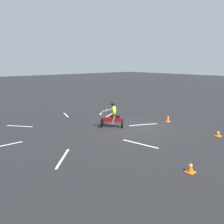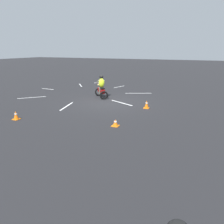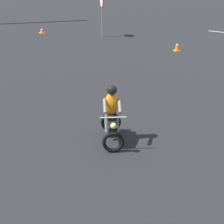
{
  "view_description": "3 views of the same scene",
  "coord_description": "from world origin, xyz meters",
  "px_view_note": "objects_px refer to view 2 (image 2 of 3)",
  "views": [
    {
      "loc": [
        9.73,
        8.99,
        4.04
      ],
      "look_at": [
        1.04,
        -1.09,
        1.0
      ],
      "focal_mm": 35.0,
      "sensor_mm": 36.0,
      "label": 1
    },
    {
      "loc": [
        -6.1,
        12.78,
        3.44
      ],
      "look_at": [
        -2.5,
        4.84,
        0.9
      ],
      "focal_mm": 35.0,
      "sensor_mm": 36.0,
      "label": 2
    },
    {
      "loc": [
        -16.74,
        13.53,
        5.6
      ],
      "look_at": [
        -6.05,
        10.77,
        0.9
      ],
      "focal_mm": 70.0,
      "sensor_mm": 36.0,
      "label": 3
    }
  ],
  "objects_px": {
    "motorcycle_rider_foreground": "(101,88)",
    "traffic_cone_mid_left": "(115,123)",
    "traffic_cone_near_left": "(147,104)",
    "traffic_cone_near_right": "(16,115)"
  },
  "relations": [
    {
      "from": "traffic_cone_near_left",
      "to": "traffic_cone_near_right",
      "type": "height_order",
      "value": "traffic_cone_near_left"
    },
    {
      "from": "traffic_cone_near_left",
      "to": "traffic_cone_mid_left",
      "type": "relative_size",
      "value": 1.48
    },
    {
      "from": "motorcycle_rider_foreground",
      "to": "traffic_cone_near_right",
      "type": "distance_m",
      "value": 6.53
    },
    {
      "from": "motorcycle_rider_foreground",
      "to": "traffic_cone_mid_left",
      "type": "distance_m",
      "value": 6.17
    },
    {
      "from": "motorcycle_rider_foreground",
      "to": "traffic_cone_near_left",
      "type": "relative_size",
      "value": 3.49
    },
    {
      "from": "motorcycle_rider_foreground",
      "to": "traffic_cone_mid_left",
      "type": "relative_size",
      "value": 5.16
    },
    {
      "from": "motorcycle_rider_foreground",
      "to": "traffic_cone_near_left",
      "type": "distance_m",
      "value": 4.11
    },
    {
      "from": "motorcycle_rider_foreground",
      "to": "traffic_cone_mid_left",
      "type": "height_order",
      "value": "motorcycle_rider_foreground"
    },
    {
      "from": "motorcycle_rider_foreground",
      "to": "traffic_cone_mid_left",
      "type": "bearing_deg",
      "value": -100.19
    },
    {
      "from": "traffic_cone_near_left",
      "to": "traffic_cone_mid_left",
      "type": "bearing_deg",
      "value": 83.12
    }
  ]
}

